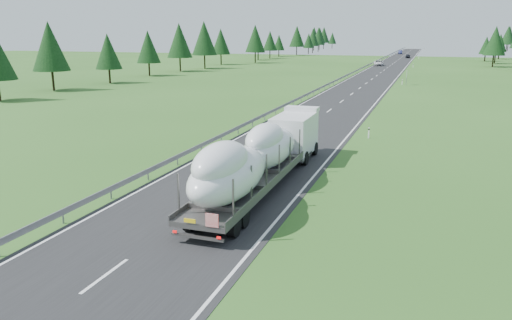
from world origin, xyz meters
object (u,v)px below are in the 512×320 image
(distant_van, at_px, (379,63))
(distant_car_blue, at_px, (400,52))
(distant_car_dark, at_px, (408,56))
(boat_truck, at_px, (260,154))
(highway_sign, at_px, (407,75))

(distant_van, distance_m, distant_car_blue, 86.86)
(distant_van, distance_m, distant_car_dark, 49.45)
(boat_truck, xyz_separation_m, distant_car_blue, (-4.67, 209.20, -1.43))
(boat_truck, bearing_deg, highway_sign, 85.73)
(boat_truck, height_order, distant_car_blue, boat_truck)
(distant_car_blue, bearing_deg, distant_van, -93.57)
(distant_van, xyz_separation_m, distant_car_blue, (0.69, 86.86, -0.02))
(highway_sign, bearing_deg, distant_car_dark, 92.57)
(highway_sign, height_order, distant_van, highway_sign)
(boat_truck, relative_size, distant_van, 3.35)
(distant_van, relative_size, distant_car_blue, 1.21)
(highway_sign, relative_size, distant_car_dark, 0.62)
(distant_van, bearing_deg, highway_sign, -85.04)
(distant_car_blue, bearing_deg, distant_car_dark, -85.50)
(boat_truck, relative_size, distant_car_dark, 4.66)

